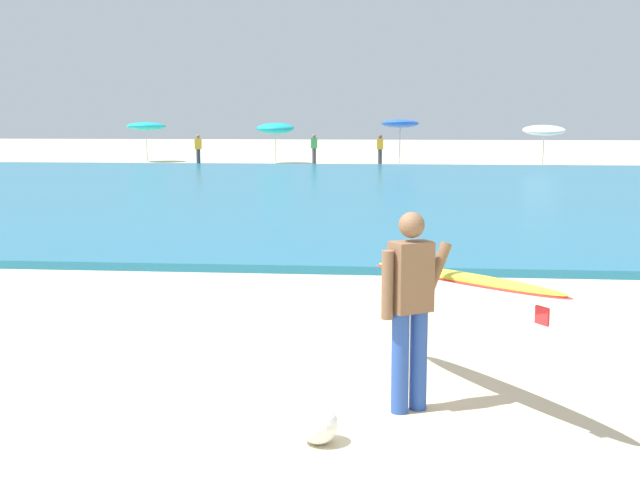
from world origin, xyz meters
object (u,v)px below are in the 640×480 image
(surfer_with_board, at_px, (434,291))
(beachgoer_near_row_mid, at_px, (314,148))
(beachgoer_near_row_right, at_px, (198,149))
(beach_ball, at_px, (318,424))
(beach_umbrella_0, at_px, (146,126))
(beach_umbrella_2, at_px, (400,124))
(beach_umbrella_3, at_px, (544,130))
(beachgoer_near_row_left, at_px, (380,149))
(beach_umbrella_1, at_px, (276,128))

(surfer_with_board, relative_size, beachgoer_near_row_mid, 1.55)
(beachgoer_near_row_right, bearing_deg, beach_ball, -74.92)
(beach_umbrella_0, height_order, beachgoer_near_row_mid, beach_umbrella_0)
(beach_umbrella_2, height_order, beach_umbrella_3, beach_umbrella_2)
(beachgoer_near_row_mid, distance_m, beach_ball, 36.59)
(beach_umbrella_0, bearing_deg, beach_ball, -71.10)
(surfer_with_board, xyz_separation_m, beach_umbrella_0, (-13.94, 37.15, 0.90))
(beach_ball, bearing_deg, beachgoer_near_row_left, 90.38)
(beach_umbrella_1, bearing_deg, beach_umbrella_2, -12.24)
(beach_umbrella_0, distance_m, beach_umbrella_1, 7.31)
(beach_umbrella_1, bearing_deg, beach_ball, -81.18)
(beach_umbrella_2, bearing_deg, beach_ball, -91.21)
(beachgoer_near_row_left, relative_size, beach_ball, 5.10)
(beachgoer_near_row_right, height_order, beach_ball, beachgoer_near_row_right)
(beachgoer_near_row_mid, distance_m, beachgoer_near_row_right, 5.94)
(beach_umbrella_0, xyz_separation_m, beach_umbrella_2, (13.79, -2.30, 0.19))
(beach_umbrella_3, xyz_separation_m, beach_ball, (-7.90, -36.03, -1.64))
(beach_umbrella_1, relative_size, beachgoer_near_row_right, 1.37)
(beachgoer_near_row_mid, bearing_deg, beach_umbrella_0, 169.91)
(surfer_with_board, height_order, beachgoer_near_row_right, surfer_with_board)
(beachgoer_near_row_right, bearing_deg, beach_umbrella_1, 33.89)
(beach_umbrella_0, bearing_deg, beach_umbrella_1, -6.97)
(beachgoer_near_row_left, bearing_deg, beach_umbrella_0, 168.33)
(beach_umbrella_1, relative_size, beachgoer_near_row_mid, 1.37)
(beachgoer_near_row_left, bearing_deg, beachgoer_near_row_right, -175.88)
(beachgoer_near_row_left, xyz_separation_m, beachgoer_near_row_right, (-9.13, -0.66, 0.00))
(beach_umbrella_0, height_order, beachgoer_near_row_right, beach_umbrella_0)
(beach_umbrella_2, height_order, beach_ball, beach_umbrella_2)
(beach_umbrella_1, height_order, beachgoer_near_row_left, beach_umbrella_1)
(surfer_with_board, relative_size, beach_umbrella_3, 1.14)
(beach_umbrella_1, bearing_deg, beachgoer_near_row_mid, -20.25)
(beach_umbrella_3, bearing_deg, beach_umbrella_2, -177.84)
(beachgoer_near_row_mid, xyz_separation_m, beachgoer_near_row_right, (-5.71, -1.63, 0.00))
(beach_umbrella_2, relative_size, beachgoer_near_row_right, 1.51)
(beachgoer_near_row_left, distance_m, beach_ball, 35.43)
(surfer_with_board, bearing_deg, beachgoer_near_row_left, 91.90)
(beach_umbrella_1, relative_size, beach_umbrella_3, 1.01)
(surfer_with_board, bearing_deg, beach_umbrella_1, 100.44)
(surfer_with_board, bearing_deg, beach_ball, -134.94)
(beach_umbrella_2, distance_m, beachgoer_near_row_right, 10.25)
(beach_umbrella_2, distance_m, beach_ball, 35.82)
(surfer_with_board, distance_m, beachgoer_near_row_right, 35.37)
(beachgoer_near_row_left, bearing_deg, beach_ball, -89.62)
(beachgoer_near_row_mid, bearing_deg, beachgoer_near_row_left, -15.91)
(beach_umbrella_2, height_order, beachgoer_near_row_left, beach_umbrella_2)
(surfer_with_board, relative_size, beach_umbrella_1, 1.13)
(beach_umbrella_3, relative_size, beach_ball, 6.91)
(beach_umbrella_2, xyz_separation_m, beachgoer_near_row_left, (-0.99, -0.34, -1.27))
(beach_umbrella_1, height_order, beach_umbrella_2, beach_umbrella_2)
(beach_umbrella_2, height_order, beachgoer_near_row_right, beach_umbrella_2)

